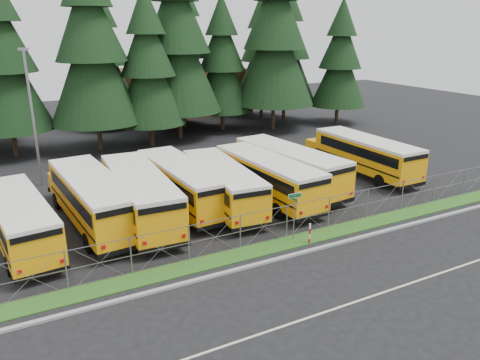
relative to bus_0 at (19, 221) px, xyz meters
name	(u,v)px	position (x,y,z in m)	size (l,w,h in m)	color
ground	(291,228)	(14.53, -4.96, -1.44)	(120.00, 120.00, 0.00)	black
curb	(323,247)	(14.53, -8.06, -1.38)	(50.00, 0.25, 0.12)	gray
grass_verge	(308,238)	(14.53, -6.66, -1.41)	(50.00, 1.40, 0.06)	#1B4D16
road_lane_line	(388,291)	(14.53, -12.96, -1.43)	(50.00, 0.12, 0.01)	beige
chainlink_fence	(301,218)	(14.53, -5.96, -0.44)	(44.00, 0.10, 2.00)	gray
brick_building	(165,92)	(20.53, 35.04, 1.56)	(22.00, 10.00, 6.00)	brown
bus_0	(19,221)	(0.00, 0.00, 0.00)	(2.58, 10.95, 2.87)	#EC9F07
bus_1	(92,200)	(4.08, 1.09, 0.16)	(2.87, 12.15, 3.19)	#EC9F07
bus_2	(139,196)	(6.79, 0.45, 0.16)	(2.87, 12.16, 3.19)	#EC9F07
bus_3	(180,184)	(9.92, 1.56, 0.09)	(2.74, 11.60, 3.04)	#EC9F07
bus_4	(220,185)	(12.30, 0.25, 0.04)	(2.66, 11.25, 2.95)	#EC9F07
bus_5	(265,178)	(15.59, 0.05, 0.09)	(2.75, 11.67, 3.06)	#EC9F07
bus_6	(286,168)	(18.17, 1.25, 0.14)	(2.83, 11.99, 3.14)	#EC9F07
bus_east	(362,156)	(25.66, 1.42, 0.09)	(2.76, 11.67, 3.06)	#EC9F07
street_sign	(295,206)	(13.71, -6.40, 0.60)	(0.84, 0.55, 2.81)	gray
striped_bollard	(310,234)	(14.23, -7.22, -0.84)	(0.11, 0.11, 1.20)	#B20C0C
light_standard	(32,114)	(2.07, 10.41, 4.07)	(0.70, 0.35, 10.14)	gray
conifer_2	(2,63)	(0.87, 20.81, 7.06)	(7.68, 7.68, 16.99)	black
conifer_3	(91,51)	(8.34, 19.24, 7.94)	(8.48, 8.48, 18.74)	black
conifer_4	(148,68)	(13.41, 18.71, 6.26)	(6.96, 6.96, 15.39)	black
conifer_5	(177,43)	(17.22, 20.72, 8.44)	(8.93, 8.93, 19.76)	black
conifer_6	(222,64)	(22.97, 22.08, 6.08)	(6.79, 6.79, 15.02)	black
conifer_7	(275,40)	(28.41, 19.76, 8.63)	(9.10, 9.10, 20.12)	black
conifer_8	(285,52)	(32.23, 23.40, 7.13)	(7.74, 7.74, 17.13)	black
conifer_9	(340,62)	(37.35, 19.17, 5.97)	(6.69, 6.69, 14.80)	black
conifer_11	(103,58)	(11.43, 29.49, 6.64)	(7.30, 7.30, 16.15)	black
conifer_12	(182,50)	(19.72, 25.95, 7.49)	(8.08, 8.08, 17.86)	black
conifer_13	(262,55)	(31.25, 27.34, 6.55)	(7.22, 7.22, 15.96)	black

